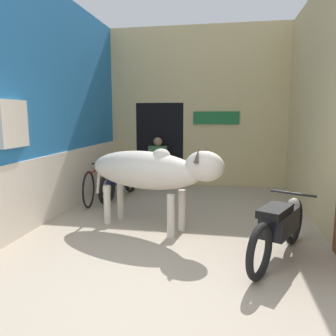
{
  "coord_description": "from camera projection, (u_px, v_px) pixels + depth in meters",
  "views": [
    {
      "loc": [
        0.72,
        -2.88,
        1.72
      ],
      "look_at": [
        -0.2,
        2.33,
        0.87
      ],
      "focal_mm": 35.0,
      "sensor_mm": 36.0,
      "label": 1
    }
  ],
  "objects": [
    {
      "name": "motorcycle_near",
      "position": [
        279.0,
        226.0,
        3.89
      ],
      "size": [
        0.93,
        1.69,
        0.74
      ],
      "color": "black",
      "rests_on": "ground_plane"
    },
    {
      "name": "bicycle",
      "position": [
        97.0,
        183.0,
        6.65
      ],
      "size": [
        0.44,
        1.77,
        0.71
      ],
      "color": "black",
      "rests_on": "ground_plane"
    },
    {
      "name": "wall_left_shopfront",
      "position": [
        58.0,
        108.0,
        5.79
      ],
      "size": [
        0.25,
        5.18,
        3.82
      ],
      "color": "#236BAD",
      "rests_on": "ground_plane"
    },
    {
      "name": "cow",
      "position": [
        150.0,
        171.0,
        4.89
      ],
      "size": [
        2.27,
        1.24,
        1.3
      ],
      "color": "beige",
      "rests_on": "ground_plane"
    },
    {
      "name": "wall_back_with_doorway",
      "position": [
        184.0,
        121.0,
        8.29
      ],
      "size": [
        4.29,
        0.93,
        3.82
      ],
      "color": "#D1BC84",
      "rests_on": "ground_plane"
    },
    {
      "name": "ground_plane",
      "position": [
        147.0,
        293.0,
        3.19
      ],
      "size": [
        30.0,
        30.0,
        0.0
      ],
      "primitive_type": "plane",
      "color": "tan"
    },
    {
      "name": "motorcycle_far",
      "position": [
        120.0,
        179.0,
        6.84
      ],
      "size": [
        0.58,
        1.74,
        0.73
      ],
      "color": "black",
      "rests_on": "ground_plane"
    },
    {
      "name": "wall_right_with_door",
      "position": [
        328.0,
        104.0,
        4.98
      ],
      "size": [
        0.22,
        5.18,
        3.82
      ],
      "color": "#D1BC84",
      "rests_on": "ground_plane"
    },
    {
      "name": "plastic_stool",
      "position": [
        170.0,
        178.0,
        7.91
      ],
      "size": [
        0.3,
        0.3,
        0.44
      ],
      "color": "red",
      "rests_on": "ground_plane"
    },
    {
      "name": "shopkeeper_seated",
      "position": [
        157.0,
        161.0,
        7.87
      ],
      "size": [
        0.43,
        0.33,
        1.2
      ],
      "color": "brown",
      "rests_on": "ground_plane"
    }
  ]
}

